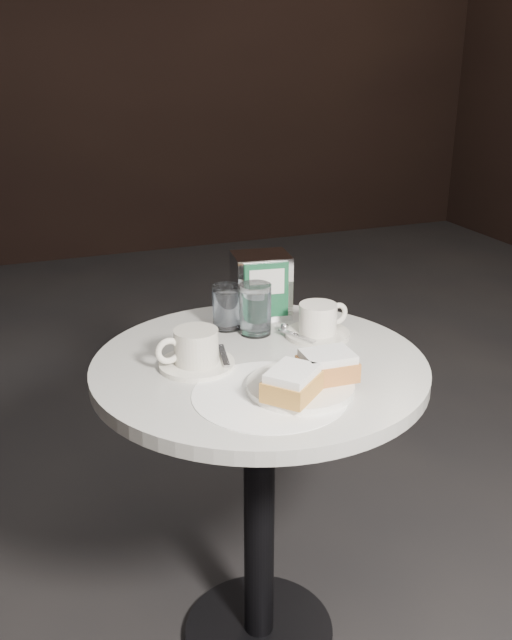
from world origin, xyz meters
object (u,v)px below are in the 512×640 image
object	(u,v)px
cafe_table	(259,444)
beignet_plate	(306,380)
water_glass_left	(226,308)
coffee_cup_right	(318,322)
napkin_dispenser	(261,285)
coffee_cup_left	(195,351)
water_glass_right	(255,310)

from	to	relation	value
cafe_table	beignet_plate	world-z (taller)	beignet_plate
beignet_plate	water_glass_left	xyz separation A→B (m)	(-0.03, 0.36, 0.02)
coffee_cup_right	napkin_dispenser	xyz separation A→B (m)	(-0.07, 0.17, 0.04)
cafe_table	coffee_cup_left	world-z (taller)	coffee_cup_left
coffee_cup_right	water_glass_left	bearing A→B (deg)	136.46
beignet_plate	coffee_cup_right	distance (m)	0.28
water_glass_right	beignet_plate	bearing A→B (deg)	-93.03
coffee_cup_left	water_glass_left	size ratio (longest dim) A/B	1.64
cafe_table	beignet_plate	xyz separation A→B (m)	(0.03, -0.16, 0.22)
water_glass_right	napkin_dispenser	world-z (taller)	napkin_dispenser
cafe_table	beignet_plate	size ratio (longest dim) A/B	2.76
coffee_cup_left	water_glass_right	bearing A→B (deg)	31.14
coffee_cup_right	water_glass_right	bearing A→B (deg)	142.73
beignet_plate	coffee_cup_right	bearing A→B (deg)	59.58
beignet_plate	coffee_cup_left	bearing A→B (deg)	131.25
cafe_table	coffee_cup_right	distance (m)	0.30
coffee_cup_right	napkin_dispenser	distance (m)	0.19
coffee_cup_left	water_glass_left	distance (m)	0.22
cafe_table	napkin_dispenser	xyz separation A→B (m)	(0.10, 0.25, 0.28)
coffee_cup_right	napkin_dispenser	world-z (taller)	napkin_dispenser
coffee_cup_left	water_glass_right	world-z (taller)	water_glass_right
cafe_table	coffee_cup_right	size ratio (longest dim) A/B	4.42
beignet_plate	water_glass_left	distance (m)	0.36
water_glass_left	napkin_dispenser	bearing A→B (deg)	23.98
coffee_cup_left	napkin_dispenser	world-z (taller)	napkin_dispenser
cafe_table	coffee_cup_right	bearing A→B (deg)	24.96
beignet_plate	coffee_cup_right	size ratio (longest dim) A/B	1.60
cafe_table	water_glass_left	bearing A→B (deg)	91.20
water_glass_left	water_glass_right	world-z (taller)	water_glass_right
cafe_table	coffee_cup_right	world-z (taller)	coffee_cup_right
water_glass_right	coffee_cup_right	bearing A→B (deg)	-27.57
water_glass_left	water_glass_right	size ratio (longest dim) A/B	0.88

